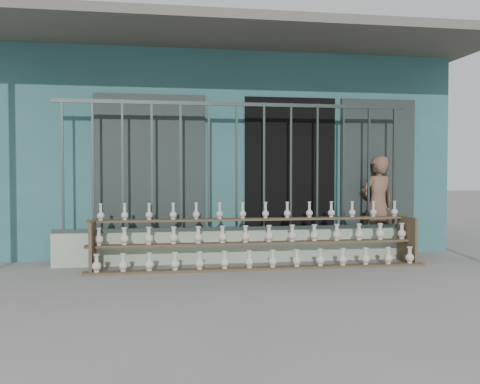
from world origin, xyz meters
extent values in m
plane|color=slate|center=(0.00, 0.00, 0.00)|extent=(60.00, 60.00, 0.00)
cube|color=#2D5D60|center=(0.00, 4.30, 1.60)|extent=(7.00, 5.00, 3.20)
cube|color=black|center=(0.90, 1.82, 1.20)|extent=(1.40, 0.12, 2.40)
cube|color=#1D2725|center=(-1.20, 1.78, 1.20)|extent=(1.60, 0.08, 2.40)
cube|color=#1D2725|center=(2.30, 1.78, 1.20)|extent=(1.20, 0.08, 2.40)
cube|color=#59544C|center=(0.00, 1.20, 3.15)|extent=(7.40, 2.00, 0.12)
cube|color=#A0B198|center=(0.00, 1.30, 0.23)|extent=(5.00, 0.20, 0.45)
cube|color=#283330|center=(-2.35, 1.30, 1.35)|extent=(0.03, 0.03, 1.80)
cube|color=#283330|center=(-1.96, 1.30, 1.35)|extent=(0.03, 0.03, 1.80)
cube|color=#283330|center=(-1.57, 1.30, 1.35)|extent=(0.03, 0.03, 1.80)
cube|color=#283330|center=(-1.18, 1.30, 1.35)|extent=(0.03, 0.03, 1.80)
cube|color=#283330|center=(-0.78, 1.30, 1.35)|extent=(0.03, 0.03, 1.80)
cube|color=#283330|center=(-0.39, 1.30, 1.35)|extent=(0.03, 0.03, 1.80)
cube|color=#283330|center=(0.00, 1.30, 1.35)|extent=(0.03, 0.03, 1.80)
cube|color=#283330|center=(0.39, 1.30, 1.35)|extent=(0.03, 0.03, 1.80)
cube|color=#283330|center=(0.78, 1.30, 1.35)|extent=(0.03, 0.03, 1.80)
cube|color=#283330|center=(1.17, 1.30, 1.35)|extent=(0.03, 0.03, 1.80)
cube|color=#283330|center=(1.57, 1.30, 1.35)|extent=(0.03, 0.03, 1.80)
cube|color=#283330|center=(1.96, 1.30, 1.35)|extent=(0.03, 0.03, 1.80)
cube|color=#283330|center=(2.35, 1.30, 1.35)|extent=(0.03, 0.03, 1.80)
cube|color=#283330|center=(0.00, 1.30, 2.22)|extent=(5.00, 0.04, 0.05)
cube|color=#283330|center=(0.00, 1.30, 0.47)|extent=(5.00, 0.04, 0.05)
cube|color=brown|center=(0.22, 0.65, 0.01)|extent=(4.50, 0.18, 0.03)
cube|color=brown|center=(0.22, 0.90, 0.32)|extent=(4.50, 0.18, 0.03)
cube|color=brown|center=(0.22, 1.15, 0.61)|extent=(4.50, 0.18, 0.03)
cube|color=brown|center=(-1.93, 0.90, 0.32)|extent=(0.04, 0.55, 0.64)
cube|color=brown|center=(2.37, 0.90, 0.32)|extent=(0.04, 0.55, 0.64)
imported|color=brown|center=(2.23, 1.59, 0.76)|extent=(0.61, 0.46, 1.52)
camera|label=1|loc=(-1.16, -6.11, 1.25)|focal=40.00mm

